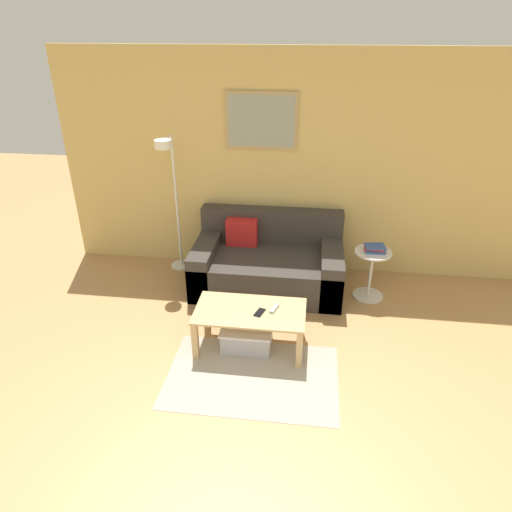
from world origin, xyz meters
The scene contains 10 objects.
wall_back centered at (-0.01, 3.39, 1.28)m, with size 5.60×0.09×2.55m.
area_rug centered at (-0.26, 1.30, 0.00)m, with size 1.49×0.97×0.01m, color #A39989.
couch centered at (-0.29, 2.88, 0.28)m, with size 1.67×0.99×0.81m.
coffee_table centered at (-0.34, 1.72, 0.33)m, with size 1.02×0.55×0.41m.
storage_bin centered at (-0.37, 1.71, 0.11)m, with size 0.48×0.36×0.22m.
floor_lamp centered at (-1.42, 3.04, 1.05)m, with size 0.26×0.52×1.66m.
side_table centered at (0.86, 2.77, 0.34)m, with size 0.40×0.40×0.56m.
book_stack centered at (0.87, 2.77, 0.60)m, with size 0.23×0.19×0.06m.
remote_control centered at (-0.12, 1.76, 0.42)m, with size 0.04×0.15×0.02m, color #99999E.
cell_phone centered at (-0.25, 1.69, 0.41)m, with size 0.07×0.14×0.01m, color black.
Camera 1 is at (0.16, -1.73, 2.78)m, focal length 32.00 mm.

